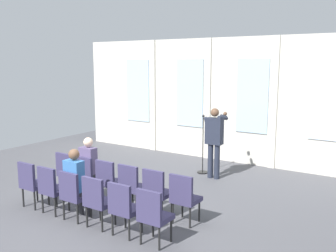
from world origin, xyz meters
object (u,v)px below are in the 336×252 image
at_px(chair_r0_c0, 68,170).
at_px(audience_r1_c2, 76,180).
at_px(chair_r0_c1, 88,175).
at_px(chair_r0_c3, 132,184).
at_px(mic_stand, 203,161).
at_px(chair_r1_c3, 98,199).
at_px(chair_r1_c4, 124,206).
at_px(chair_r0_c5, 184,196).
at_px(speaker, 214,138).
at_px(chair_r1_c0, 32,182).
at_px(chair_r1_c2, 74,193).
at_px(audience_r0_c1, 90,164).
at_px(chair_r0_c4, 157,190).
at_px(chair_r1_c1, 52,187).
at_px(chair_r0_c2, 109,179).
at_px(chair_r1_c5, 153,213).

xyz_separation_m(chair_r0_c0, audience_r1_c2, (1.19, -0.88, 0.21)).
height_order(chair_r0_c1, chair_r0_c3, same).
height_order(mic_stand, chair_r0_c1, mic_stand).
xyz_separation_m(chair_r0_c3, audience_r1_c2, (-0.60, -0.88, 0.21)).
xyz_separation_m(chair_r1_c3, chair_r1_c4, (0.60, 0.00, 0.00)).
relative_size(mic_stand, chair_r0_c5, 1.65).
height_order(chair_r0_c5, audience_r1_c2, audience_r1_c2).
bearing_deg(speaker, chair_r1_c0, -120.10).
distance_m(chair_r1_c2, chair_r1_c4, 1.19).
relative_size(audience_r0_c1, chair_r0_c4, 1.42).
relative_size(audience_r1_c2, chair_r1_c4, 1.43).
xyz_separation_m(chair_r0_c4, chair_r1_c4, (0.00, -0.96, 0.00)).
distance_m(chair_r0_c0, chair_r0_c4, 2.38).
bearing_deg(chair_r1_c1, chair_r1_c2, 0.00).
bearing_deg(chair_r0_c1, chair_r1_c0, -121.87).
relative_size(speaker, chair_r1_c4, 1.89).
bearing_deg(chair_r1_c4, chair_r0_c4, 90.00).
height_order(speaker, chair_r1_c3, speaker).
height_order(chair_r0_c0, chair_r0_c4, same).
xyz_separation_m(speaker, chair_r0_c2, (-0.99, -2.81, -0.50)).
height_order(chair_r0_c3, chair_r1_c0, same).
bearing_deg(chair_r0_c5, audience_r0_c1, 178.06).
bearing_deg(chair_r0_c0, audience_r0_c1, 7.73).
relative_size(chair_r0_c5, chair_r1_c0, 1.00).
height_order(chair_r0_c3, chair_r1_c1, same).
relative_size(chair_r1_c1, chair_r1_c4, 1.00).
bearing_deg(chair_r1_c2, chair_r0_c2, 90.00).
height_order(speaker, chair_r0_c5, speaker).
relative_size(mic_stand, chair_r1_c3, 1.65).
bearing_deg(speaker, chair_r1_c2, -104.78).
distance_m(speaker, chair_r1_c0, 4.38).
xyz_separation_m(chair_r0_c4, chair_r1_c0, (-2.38, -0.96, 0.00)).
bearing_deg(mic_stand, speaker, -28.36).
bearing_deg(chair_r0_c4, audience_r0_c1, 177.41).
height_order(chair_r1_c0, audience_r1_c2, audience_r1_c2).
bearing_deg(chair_r1_c0, speaker, 59.90).
distance_m(mic_stand, audience_r0_c1, 3.21).
height_order(audience_r0_c1, chair_r1_c3, audience_r0_c1).
bearing_deg(chair_r1_c5, chair_r0_c2, 151.80).
distance_m(chair_r0_c2, chair_r0_c4, 1.19).
bearing_deg(chair_r1_c1, chair_r1_c5, 0.00).
height_order(chair_r0_c4, chair_r1_c1, same).
bearing_deg(speaker, chair_r0_c5, -74.28).
bearing_deg(chair_r0_c3, mic_stand, 90.87).
relative_size(chair_r0_c1, chair_r0_c4, 1.00).
distance_m(mic_stand, chair_r0_c3, 3.06).
xyz_separation_m(speaker, chair_r0_c3, (-0.40, -2.81, -0.50)).
distance_m(chair_r1_c2, chair_r1_c5, 1.79).
bearing_deg(chair_r1_c5, chair_r0_c0, 162.16).
bearing_deg(chair_r1_c1, chair_r1_c0, 180.00).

